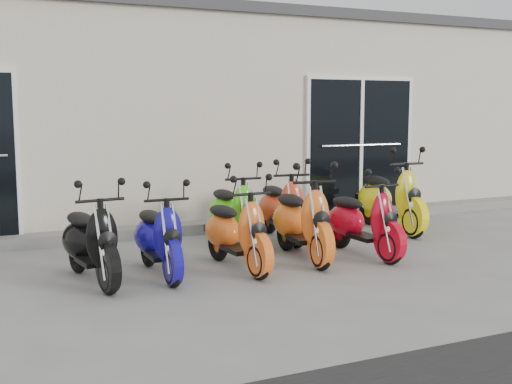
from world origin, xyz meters
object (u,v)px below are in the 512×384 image
(scooter_back_red, at_px, (282,199))
(scooter_back_yellow, at_px, (390,188))
(scooter_front_red, at_px, (363,211))
(scooter_front_black, at_px, (90,229))
(scooter_front_blue, at_px, (158,227))
(scooter_back_green, at_px, (233,202))
(scooter_front_orange_b, at_px, (302,210))
(scooter_front_orange_a, at_px, (236,221))

(scooter_back_red, relative_size, scooter_back_yellow, 0.91)
(scooter_front_red, height_order, scooter_back_red, scooter_back_red)
(scooter_front_black, distance_m, scooter_back_red, 2.98)
(scooter_back_red, bearing_deg, scooter_front_blue, -145.39)
(scooter_back_green, bearing_deg, scooter_back_red, -0.64)
(scooter_back_green, relative_size, scooter_back_red, 0.98)
(scooter_front_black, bearing_deg, scooter_front_red, -10.00)
(scooter_front_red, relative_size, scooter_back_red, 0.97)
(scooter_front_black, height_order, scooter_front_blue, scooter_front_black)
(scooter_front_blue, relative_size, scooter_back_red, 0.94)
(scooter_front_orange_b, bearing_deg, scooter_back_yellow, 32.71)
(scooter_front_orange_b, relative_size, scooter_back_green, 1.07)
(scooter_front_orange_a, height_order, scooter_back_red, scooter_back_red)
(scooter_back_yellow, bearing_deg, scooter_back_red, 179.53)
(scooter_front_blue, distance_m, scooter_back_yellow, 3.93)
(scooter_front_black, relative_size, scooter_front_orange_b, 0.93)
(scooter_front_orange_b, relative_size, scooter_back_yellow, 0.95)
(scooter_front_blue, distance_m, scooter_front_orange_a, 0.87)
(scooter_front_black, bearing_deg, scooter_front_blue, -9.31)
(scooter_front_orange_b, bearing_deg, scooter_back_red, 81.01)
(scooter_front_orange_a, relative_size, scooter_back_yellow, 0.87)
(scooter_front_blue, relative_size, scooter_front_orange_b, 0.90)
(scooter_front_black, relative_size, scooter_front_blue, 1.04)
(scooter_front_blue, height_order, scooter_front_orange_b, scooter_front_orange_b)
(scooter_back_green, bearing_deg, scooter_front_orange_b, -68.91)
(scooter_front_red, bearing_deg, scooter_back_red, 107.99)
(scooter_front_orange_a, distance_m, scooter_front_orange_b, 0.90)
(scooter_back_green, bearing_deg, scooter_front_black, -150.92)
(scooter_front_orange_b, xyz_separation_m, scooter_back_red, (0.29, 1.10, -0.03))
(scooter_front_blue, relative_size, scooter_front_orange_a, 0.98)
(scooter_front_black, relative_size, scooter_front_red, 1.01)
(scooter_front_blue, bearing_deg, scooter_front_black, 178.65)
(scooter_front_blue, bearing_deg, scooter_back_red, 29.09)
(scooter_front_orange_b, distance_m, scooter_back_yellow, 2.27)
(scooter_front_blue, distance_m, scooter_front_orange_b, 1.76)
(scooter_front_red, height_order, scooter_back_yellow, scooter_back_yellow)
(scooter_front_black, bearing_deg, scooter_back_green, 20.92)
(scooter_front_red, height_order, scooter_back_green, scooter_back_green)
(scooter_front_orange_b, distance_m, scooter_back_red, 1.14)
(scooter_front_blue, distance_m, scooter_back_green, 1.76)
(scooter_back_red, height_order, scooter_back_yellow, scooter_back_yellow)
(scooter_front_red, xyz_separation_m, scooter_back_yellow, (1.25, 1.16, 0.08))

